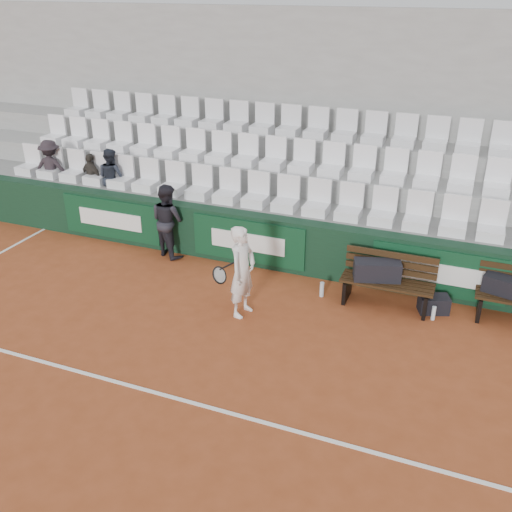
{
  "coord_description": "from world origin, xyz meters",
  "views": [
    {
      "loc": [
        3.45,
        -5.04,
        4.9
      ],
      "look_at": [
        0.52,
        2.4,
        1.0
      ],
      "focal_mm": 40.0,
      "sensor_mm": 36.0,
      "label": 1
    }
  ],
  "objects_px": {
    "sports_bag_left": "(377,270)",
    "spectator_a": "(48,148)",
    "bench_left": "(386,294)",
    "tennis_player": "(242,272)",
    "water_bottle_far": "(433,313)",
    "water_bottle_near": "(322,289)",
    "sports_bag_right": "(503,286)",
    "spectator_c": "(109,156)",
    "ball_kid": "(168,221)",
    "sports_bag_ground": "(434,304)",
    "spectator_b": "(90,157)"
  },
  "relations": [
    {
      "from": "ball_kid",
      "to": "water_bottle_far",
      "type": "bearing_deg",
      "value": -162.42
    },
    {
      "from": "sports_bag_left",
      "to": "spectator_a",
      "type": "bearing_deg",
      "value": 171.28
    },
    {
      "from": "sports_bag_right",
      "to": "spectator_b",
      "type": "distance_m",
      "value": 8.35
    },
    {
      "from": "water_bottle_far",
      "to": "water_bottle_near",
      "type": "bearing_deg",
      "value": 177.93
    },
    {
      "from": "sports_bag_left",
      "to": "tennis_player",
      "type": "height_order",
      "value": "tennis_player"
    },
    {
      "from": "water_bottle_near",
      "to": "sports_bag_left",
      "type": "bearing_deg",
      "value": 7.51
    },
    {
      "from": "water_bottle_far",
      "to": "spectator_a",
      "type": "height_order",
      "value": "spectator_a"
    },
    {
      "from": "water_bottle_near",
      "to": "spectator_a",
      "type": "xyz_separation_m",
      "value": [
        -6.49,
        1.25,
        1.49
      ]
    },
    {
      "from": "ball_kid",
      "to": "spectator_c",
      "type": "height_order",
      "value": "spectator_c"
    },
    {
      "from": "ball_kid",
      "to": "sports_bag_ground",
      "type": "bearing_deg",
      "value": -159.68
    },
    {
      "from": "water_bottle_far",
      "to": "spectator_c",
      "type": "relative_size",
      "value": 0.19
    },
    {
      "from": "water_bottle_far",
      "to": "sports_bag_left",
      "type": "bearing_deg",
      "value": 169.42
    },
    {
      "from": "sports_bag_right",
      "to": "water_bottle_near",
      "type": "relative_size",
      "value": 2.25
    },
    {
      "from": "spectator_c",
      "to": "water_bottle_near",
      "type": "bearing_deg",
      "value": -179.75
    },
    {
      "from": "water_bottle_near",
      "to": "spectator_c",
      "type": "bearing_deg",
      "value": 165.87
    },
    {
      "from": "bench_left",
      "to": "sports_bag_right",
      "type": "distance_m",
      "value": 1.8
    },
    {
      "from": "bench_left",
      "to": "sports_bag_right",
      "type": "bearing_deg",
      "value": 9.09
    },
    {
      "from": "sports_bag_ground",
      "to": "tennis_player",
      "type": "bearing_deg",
      "value": -157.78
    },
    {
      "from": "sports_bag_ground",
      "to": "water_bottle_near",
      "type": "bearing_deg",
      "value": -174.41
    },
    {
      "from": "sports_bag_right",
      "to": "sports_bag_left",
      "type": "bearing_deg",
      "value": -172.67
    },
    {
      "from": "spectator_a",
      "to": "sports_bag_ground",
      "type": "bearing_deg",
      "value": 161.11
    },
    {
      "from": "bench_left",
      "to": "sports_bag_ground",
      "type": "distance_m",
      "value": 0.78
    },
    {
      "from": "water_bottle_near",
      "to": "tennis_player",
      "type": "relative_size",
      "value": 0.17
    },
    {
      "from": "tennis_player",
      "to": "spectator_c",
      "type": "relative_size",
      "value": 1.25
    },
    {
      "from": "water_bottle_far",
      "to": "spectator_b",
      "type": "distance_m",
      "value": 7.55
    },
    {
      "from": "spectator_a",
      "to": "ball_kid",
      "type": "bearing_deg",
      "value": 155.59
    },
    {
      "from": "ball_kid",
      "to": "spectator_b",
      "type": "bearing_deg",
      "value": 5.45
    },
    {
      "from": "sports_bag_right",
      "to": "spectator_c",
      "type": "height_order",
      "value": "spectator_c"
    },
    {
      "from": "bench_left",
      "to": "sports_bag_ground",
      "type": "height_order",
      "value": "bench_left"
    },
    {
      "from": "bench_left",
      "to": "tennis_player",
      "type": "xyz_separation_m",
      "value": [
        -2.11,
        -1.08,
        0.54
      ]
    },
    {
      "from": "bench_left",
      "to": "sports_bag_right",
      "type": "xyz_separation_m",
      "value": [
        1.74,
        0.28,
        0.36
      ]
    },
    {
      "from": "spectator_a",
      "to": "spectator_b",
      "type": "bearing_deg",
      "value": 168.42
    },
    {
      "from": "spectator_a",
      "to": "spectator_c",
      "type": "relative_size",
      "value": 1.03
    },
    {
      "from": "bench_left",
      "to": "spectator_c",
      "type": "bearing_deg",
      "value": 169.07
    },
    {
      "from": "water_bottle_near",
      "to": "spectator_b",
      "type": "height_order",
      "value": "spectator_b"
    },
    {
      "from": "sports_bag_left",
      "to": "sports_bag_right",
      "type": "bearing_deg",
      "value": 7.33
    },
    {
      "from": "bench_left",
      "to": "tennis_player",
      "type": "distance_m",
      "value": 2.43
    },
    {
      "from": "bench_left",
      "to": "tennis_player",
      "type": "height_order",
      "value": "tennis_player"
    },
    {
      "from": "sports_bag_right",
      "to": "spectator_a",
      "type": "distance_m",
      "value": 9.4
    },
    {
      "from": "water_bottle_far",
      "to": "tennis_player",
      "type": "distance_m",
      "value": 3.11
    },
    {
      "from": "water_bottle_far",
      "to": "spectator_a",
      "type": "xyz_separation_m",
      "value": [
        -8.35,
        1.31,
        1.51
      ]
    },
    {
      "from": "sports_bag_ground",
      "to": "spectator_a",
      "type": "relative_size",
      "value": 0.38
    },
    {
      "from": "sports_bag_left",
      "to": "spectator_b",
      "type": "xyz_separation_m",
      "value": [
        -6.32,
        1.13,
        0.92
      ]
    },
    {
      "from": "sports_bag_left",
      "to": "sports_bag_right",
      "type": "distance_m",
      "value": 1.95
    },
    {
      "from": "water_bottle_far",
      "to": "spectator_a",
      "type": "distance_m",
      "value": 8.58
    },
    {
      "from": "sports_bag_left",
      "to": "spectator_a",
      "type": "xyz_separation_m",
      "value": [
        -7.37,
        1.13,
        1.01
      ]
    },
    {
      "from": "sports_bag_left",
      "to": "spectator_a",
      "type": "relative_size",
      "value": 0.6
    },
    {
      "from": "sports_bag_ground",
      "to": "spectator_c",
      "type": "distance_m",
      "value": 7.02
    },
    {
      "from": "water_bottle_far",
      "to": "ball_kid",
      "type": "distance_m",
      "value": 5.14
    },
    {
      "from": "bench_left",
      "to": "tennis_player",
      "type": "relative_size",
      "value": 0.99
    }
  ]
}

